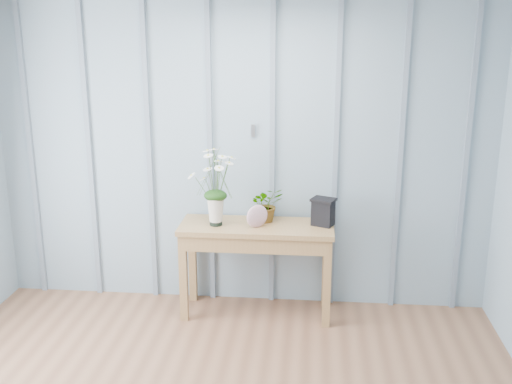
# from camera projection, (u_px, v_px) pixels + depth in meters

# --- Properties ---
(room_shell) EXTENTS (4.00, 4.50, 2.50)m
(room_shell) POSITION_uv_depth(u_px,v_px,m) (212.00, 76.00, 3.31)
(room_shell) COLOR #8EA6B6
(room_shell) RESTS_ON ground
(sideboard) EXTENTS (1.20, 0.45, 0.75)m
(sideboard) POSITION_uv_depth(u_px,v_px,m) (257.00, 239.00, 4.70)
(sideboard) COLOR olive
(sideboard) RESTS_ON ground
(daisy_vase) EXTENTS (0.44, 0.33, 0.62)m
(daisy_vase) POSITION_uv_depth(u_px,v_px,m) (215.00, 177.00, 4.56)
(daisy_vase) COLOR black
(daisy_vase) RESTS_ON sideboard
(spider_plant) EXTENTS (0.31, 0.29, 0.28)m
(spider_plant) POSITION_uv_depth(u_px,v_px,m) (267.00, 204.00, 4.72)
(spider_plant) COLOR #12380F
(spider_plant) RESTS_ON sideboard
(felt_disc_vessel) EXTENTS (0.18, 0.14, 0.18)m
(felt_disc_vessel) POSITION_uv_depth(u_px,v_px,m) (257.00, 216.00, 4.59)
(felt_disc_vessel) COLOR #9B4E77
(felt_disc_vessel) RESTS_ON sideboard
(carved_box) EXTENTS (0.22, 0.20, 0.22)m
(carved_box) POSITION_uv_depth(u_px,v_px,m) (323.00, 212.00, 4.63)
(carved_box) COLOR black
(carved_box) RESTS_ON sideboard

